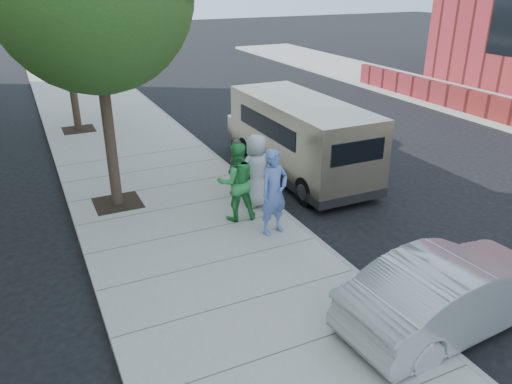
% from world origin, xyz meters
% --- Properties ---
extents(ground, '(120.00, 120.00, 0.00)m').
position_xyz_m(ground, '(0.00, 0.00, 0.00)').
color(ground, black).
rests_on(ground, ground).
extents(sidewalk, '(5.00, 60.00, 0.15)m').
position_xyz_m(sidewalk, '(-1.00, 0.00, 0.07)').
color(sidewalk, gray).
rests_on(sidewalk, ground).
extents(curb_face, '(0.12, 60.00, 0.16)m').
position_xyz_m(curb_face, '(1.44, 0.00, 0.07)').
color(curb_face, gray).
rests_on(curb_face, ground).
extents(tree_far, '(3.92, 3.80, 6.49)m').
position_xyz_m(tree_far, '(-2.25, 10.00, 4.88)').
color(tree_far, black).
rests_on(tree_far, sidewalk).
extents(parking_meter, '(0.30, 0.14, 1.40)m').
position_xyz_m(parking_meter, '(1.25, 1.45, 1.17)').
color(parking_meter, gray).
rests_on(parking_meter, sidewalk).
extents(van, '(2.16, 6.30, 2.33)m').
position_xyz_m(van, '(3.25, 2.52, 1.23)').
color(van, '#C1AD8A').
rests_on(van, ground).
extents(sedan, '(4.40, 1.82, 1.42)m').
position_xyz_m(sedan, '(2.00, -5.01, 0.71)').
color(sedan, '#9CA0A3').
rests_on(sedan, ground).
extents(person_officer, '(0.83, 0.64, 2.03)m').
position_xyz_m(person_officer, '(0.69, -0.82, 1.17)').
color(person_officer, '#5673B7').
rests_on(person_officer, sidewalk).
extents(person_green_shirt, '(1.05, 0.88, 1.95)m').
position_xyz_m(person_green_shirt, '(0.20, 0.21, 1.13)').
color(person_green_shirt, green).
rests_on(person_green_shirt, sidewalk).
extents(person_gray_shirt, '(1.03, 0.76, 1.91)m').
position_xyz_m(person_gray_shirt, '(0.97, 0.70, 1.11)').
color(person_gray_shirt, '#B2B2B5').
rests_on(person_gray_shirt, sidewalk).
extents(person_striped_polo, '(0.96, 0.85, 1.56)m').
position_xyz_m(person_striped_polo, '(0.85, 1.61, 0.93)').
color(person_striped_polo, slate).
rests_on(person_striped_polo, sidewalk).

